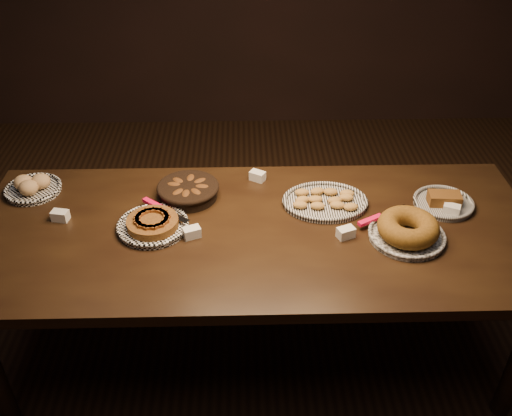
{
  "coord_description": "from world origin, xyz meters",
  "views": [
    {
      "loc": [
        -0.05,
        -1.91,
        2.21
      ],
      "look_at": [
        0.0,
        0.05,
        0.82
      ],
      "focal_mm": 40.0,
      "sensor_mm": 36.0,
      "label": 1
    }
  ],
  "objects_px": {
    "madeleine_platter": "(325,201)",
    "apple_tart_plate": "(153,224)",
    "bundt_cake_plate": "(407,230)",
    "buffet_table": "(256,242)"
  },
  "relations": [
    {
      "from": "apple_tart_plate",
      "to": "buffet_table",
      "type": "bearing_deg",
      "value": 16.82
    },
    {
      "from": "madeleine_platter",
      "to": "bundt_cake_plate",
      "type": "distance_m",
      "value": 0.4
    },
    {
      "from": "apple_tart_plate",
      "to": "madeleine_platter",
      "type": "bearing_deg",
      "value": 30.5
    },
    {
      "from": "apple_tart_plate",
      "to": "bundt_cake_plate",
      "type": "distance_m",
      "value": 1.06
    },
    {
      "from": "buffet_table",
      "to": "apple_tart_plate",
      "type": "relative_size",
      "value": 7.18
    },
    {
      "from": "buffet_table",
      "to": "bundt_cake_plate",
      "type": "relative_size",
      "value": 6.5
    },
    {
      "from": "madeleine_platter",
      "to": "apple_tart_plate",
      "type": "bearing_deg",
      "value": -158.56
    },
    {
      "from": "buffet_table",
      "to": "apple_tart_plate",
      "type": "distance_m",
      "value": 0.44
    },
    {
      "from": "apple_tart_plate",
      "to": "bundt_cake_plate",
      "type": "xyz_separation_m",
      "value": [
        1.05,
        -0.09,
        0.02
      ]
    },
    {
      "from": "bundt_cake_plate",
      "to": "apple_tart_plate",
      "type": "bearing_deg",
      "value": 150.66
    }
  ]
}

